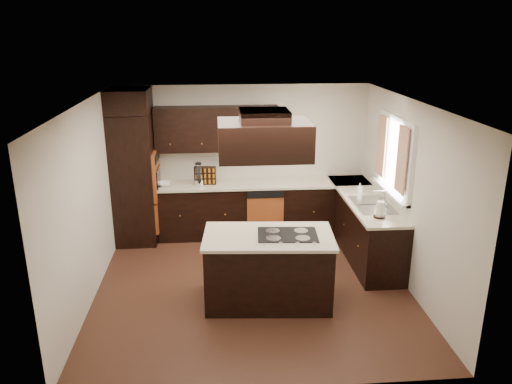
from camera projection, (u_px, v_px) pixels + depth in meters
floor at (252, 285)px, 6.89m from camera, size 4.20×4.20×0.02m
ceiling at (252, 102)px, 6.10m from camera, size 4.20×4.20×0.02m
wall_back at (243, 159)px, 8.49m from camera, size 4.20×0.02×2.50m
wall_front at (270, 276)px, 4.50m from camera, size 4.20×0.02×2.50m
wall_left at (87, 204)px, 6.33m from camera, size 0.02×4.20×2.50m
wall_right at (409, 195)px, 6.66m from camera, size 0.02×4.20×2.50m
oven_column at (135, 179)px, 8.03m from camera, size 0.65×0.75×2.12m
wall_oven_face at (156, 175)px, 8.04m from camera, size 0.05×0.62×0.78m
base_cabinets_back at (246, 210)px, 8.45m from camera, size 2.93×0.60×0.88m
base_cabinets_right at (363, 227)px, 7.74m from camera, size 0.60×2.40×0.88m
countertop_back at (246, 184)px, 8.29m from camera, size 2.93×0.63×0.04m
countertop_right at (364, 199)px, 7.59m from camera, size 0.63×2.40×0.04m
upper_cabinets at (217, 129)px, 8.11m from camera, size 2.00×0.34×0.72m
dishwasher_front at (265, 218)px, 8.21m from camera, size 0.60×0.05×0.72m
window_frame at (395, 156)px, 7.05m from camera, size 0.06×1.32×1.12m
window_pane at (397, 156)px, 7.05m from camera, size 0.00×1.20×1.00m
curtain_left at (402, 160)px, 6.63m from camera, size 0.02×0.34×0.90m
curtain_right at (382, 146)px, 7.43m from camera, size 0.02×0.34×0.90m
sink_rim at (373, 205)px, 7.26m from camera, size 0.52×0.84×0.01m
island at (268, 270)px, 6.36m from camera, size 1.62×0.97×0.88m
island_top at (268, 237)px, 6.21m from camera, size 1.69×1.03×0.04m
cooktop at (288, 235)px, 6.20m from camera, size 0.77×0.55×0.01m
range_hood at (264, 140)px, 5.69m from camera, size 1.05×0.72×0.42m
hood_duct at (264, 116)px, 5.61m from camera, size 0.55×0.50×0.13m
blender_base at (199, 183)px, 8.14m from camera, size 0.15×0.15×0.10m
blender_pitcher at (199, 172)px, 8.08m from camera, size 0.13×0.13×0.26m
spice_rack at (205, 175)px, 8.18m from camera, size 0.36×0.13×0.30m
mixing_bowl at (165, 184)px, 8.13m from camera, size 0.24×0.24×0.06m
soap_bottle at (360, 188)px, 7.74m from camera, size 0.08×0.08×0.16m
paper_towel at (380, 210)px, 6.74m from camera, size 0.14×0.14×0.23m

